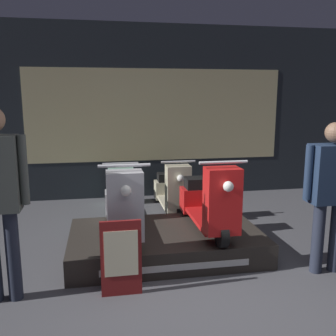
% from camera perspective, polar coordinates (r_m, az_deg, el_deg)
% --- Properties ---
extents(ground_plane, '(30.00, 30.00, 0.00)m').
position_cam_1_polar(ground_plane, '(3.59, 9.07, -21.33)').
color(ground_plane, '#4C4C51').
extents(shop_wall_back, '(8.67, 0.09, 3.20)m').
position_cam_1_polar(shop_wall_back, '(7.11, -1.74, 8.45)').
color(shop_wall_back, '#23282D').
rests_on(shop_wall_back, ground_plane).
extents(display_platform, '(2.30, 1.35, 0.29)m').
position_cam_1_polar(display_platform, '(4.67, -0.38, -11.24)').
color(display_platform, '#2D2823').
rests_on(display_platform, ground_plane).
extents(scooter_display_left, '(0.52, 1.54, 0.95)m').
position_cam_1_polar(scooter_display_left, '(4.37, -6.93, -5.93)').
color(scooter_display_left, black).
rests_on(scooter_display_left, display_platform).
extents(scooter_display_right, '(0.52, 1.54, 0.95)m').
position_cam_1_polar(scooter_display_right, '(4.54, 6.25, -5.26)').
color(scooter_display_right, black).
rests_on(scooter_display_right, display_platform).
extents(scooter_backrow_0, '(0.52, 1.54, 0.95)m').
position_cam_1_polar(scooter_backrow_0, '(6.12, -7.38, -3.85)').
color(scooter_backrow_0, black).
rests_on(scooter_backrow_0, ground_plane).
extents(scooter_backrow_1, '(0.52, 1.54, 0.95)m').
position_cam_1_polar(scooter_backrow_1, '(6.22, 0.62, -3.52)').
color(scooter_backrow_1, black).
rests_on(scooter_backrow_1, ground_plane).
extents(person_right_browsing, '(0.63, 0.26, 1.64)m').
position_cam_1_polar(person_right_browsing, '(4.33, 23.61, -2.35)').
color(person_right_browsing, '#232838').
rests_on(person_right_browsing, ground_plane).
extents(price_sign_board, '(0.39, 0.04, 0.76)m').
position_cam_1_polar(price_sign_board, '(3.71, -7.15, -13.46)').
color(price_sign_board, maroon).
rests_on(price_sign_board, ground_plane).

